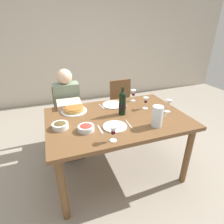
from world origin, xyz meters
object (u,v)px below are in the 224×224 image
(dining_table, at_px, (117,124))
(water_pitcher, at_px, (157,117))
(dinner_plate_left_setting, at_px, (115,126))
(chair_right, at_px, (123,104))
(wine_glass_right_diner, at_px, (133,93))
(wine_glass_spare, at_px, (113,131))
(baked_tart, at_px, (74,109))
(salad_bowl, at_px, (86,128))
(chair_left, at_px, (68,112))
(wine_glass_left_diner, at_px, (169,103))
(diner_left, at_px, (69,111))
(wine_bottle, at_px, (122,103))
(dinner_plate_right_setting, at_px, (113,105))
(wine_glass_centre, at_px, (146,101))
(olive_bowl, at_px, (60,125))

(dining_table, height_order, water_pitcher, water_pitcher)
(dinner_plate_left_setting, relative_size, chair_right, 0.27)
(wine_glass_right_diner, distance_m, wine_glass_spare, 0.96)
(wine_glass_right_diner, relative_size, dinner_plate_left_setting, 0.63)
(baked_tart, distance_m, chair_right, 1.09)
(salad_bowl, bearing_deg, dinner_plate_left_setting, -5.76)
(salad_bowl, xyz_separation_m, chair_left, (-0.07, 1.04, -0.29))
(wine_glass_left_diner, relative_size, wine_glass_spare, 1.03)
(dining_table, xyz_separation_m, diner_left, (-0.45, 0.64, -0.05))
(wine_glass_left_diner, relative_size, dinner_plate_left_setting, 0.61)
(water_pitcher, distance_m, wine_glass_left_diner, 0.39)
(dining_table, bearing_deg, diner_left, 125.17)
(wine_bottle, distance_m, wine_glass_left_diner, 0.54)
(wine_glass_left_diner, bearing_deg, chair_left, 137.91)
(baked_tart, bearing_deg, dinner_plate_right_setting, 2.35)
(wine_glass_left_diner, bearing_deg, wine_bottle, 167.50)
(wine_glass_left_diner, distance_m, wine_glass_right_diner, 0.50)
(wine_glass_left_diner, bearing_deg, water_pitcher, -141.71)
(wine_glass_left_diner, distance_m, dinner_plate_right_setting, 0.66)
(chair_left, bearing_deg, wine_glass_centre, 137.76)
(chair_left, bearing_deg, salad_bowl, 94.25)
(olive_bowl, distance_m, wine_glass_spare, 0.56)
(dining_table, height_order, wine_glass_left_diner, wine_glass_left_diner)
(wine_bottle, distance_m, dinner_plate_right_setting, 0.30)
(olive_bowl, xyz_separation_m, wine_glass_left_diner, (1.20, -0.03, 0.07))
(water_pitcher, height_order, dinner_plate_left_setting, water_pitcher)
(wine_glass_spare, bearing_deg, dining_table, 64.52)
(diner_left, bearing_deg, wine_glass_centre, 147.75)
(wine_glass_right_diner, distance_m, diner_left, 0.90)
(dining_table, bearing_deg, wine_glass_right_diner, 45.10)
(salad_bowl, relative_size, olive_bowl, 0.99)
(wine_bottle, height_order, diner_left, diner_left)
(baked_tart, bearing_deg, chair_right, 34.58)
(wine_glass_centre, distance_m, chair_right, 0.88)
(olive_bowl, distance_m, dinner_plate_right_setting, 0.76)
(baked_tart, bearing_deg, dining_table, -35.20)
(dining_table, xyz_separation_m, wine_glass_spare, (-0.19, -0.41, 0.19))
(water_pitcher, xyz_separation_m, chair_left, (-0.75, 1.19, -0.36))
(water_pitcher, bearing_deg, dinner_plate_left_setting, 164.20)
(dining_table, height_order, dinner_plate_left_setting, dinner_plate_left_setting)
(olive_bowl, xyz_separation_m, chair_left, (0.15, 0.92, -0.29))
(dining_table, bearing_deg, wine_glass_centre, 13.55)
(water_pitcher, distance_m, chair_right, 1.27)
(dinner_plate_right_setting, bearing_deg, wine_glass_left_diner, -36.20)
(baked_tart, relative_size, wine_glass_right_diner, 2.00)
(wine_glass_right_diner, distance_m, chair_right, 0.65)
(dinner_plate_left_setting, bearing_deg, wine_glass_spare, -113.98)
(olive_bowl, relative_size, chair_right, 0.18)
(wine_glass_left_diner, relative_size, dinner_plate_right_setting, 0.55)
(wine_glass_spare, height_order, diner_left, diner_left)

